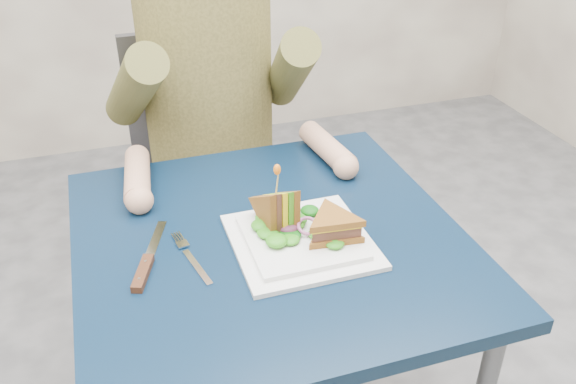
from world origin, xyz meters
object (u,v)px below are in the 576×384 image
object	(u,v)px
sandwich_upright	(278,211)
fork	(192,259)
chair	(208,167)
sandwich_flat	(333,226)
diner	(207,58)
knife	(145,267)
plate	(301,240)
table	(270,267)

from	to	relation	value
sandwich_upright	fork	distance (m)	0.19
chair	sandwich_flat	xyz separation A→B (m)	(0.10, -0.73, 0.23)
fork	diner	bearing A→B (deg)	74.40
diner	sandwich_upright	xyz separation A→B (m)	(0.02, -0.54, -0.13)
knife	diner	bearing A→B (deg)	66.91
plate	sandwich_flat	size ratio (longest dim) A/B	1.90
sandwich_flat	plate	bearing A→B (deg)	155.56
table	fork	world-z (taller)	fork
chair	plate	xyz separation A→B (m)	(0.05, -0.70, 0.20)
table	diner	xyz separation A→B (m)	(-0.00, 0.54, 0.26)
chair	fork	size ratio (longest dim) A/B	5.21
sandwich_flat	chair	bearing A→B (deg)	98.18
knife	sandwich_upright	bearing A→B (deg)	6.84
table	diner	bearing A→B (deg)	90.00
table	fork	bearing A→B (deg)	-169.06
diner	fork	world-z (taller)	diner
table	diner	world-z (taller)	diner
sandwich_flat	sandwich_upright	bearing A→B (deg)	141.47
chair	plate	size ratio (longest dim) A/B	3.58
chair	knife	bearing A→B (deg)	-109.64
table	plate	world-z (taller)	plate
table	sandwich_upright	size ratio (longest dim) A/B	5.60
chair	diner	xyz separation A→B (m)	(-0.00, -0.11, 0.37)
table	sandwich_upright	xyz separation A→B (m)	(0.02, -0.00, 0.13)
table	knife	distance (m)	0.26
table	sandwich_upright	world-z (taller)	sandwich_upright
sandwich_upright	knife	size ratio (longest dim) A/B	0.62
diner	sandwich_flat	world-z (taller)	diner
chair	sandwich_flat	distance (m)	0.77
plate	sandwich_upright	bearing A→B (deg)	126.17
plate	sandwich_upright	world-z (taller)	sandwich_upright
chair	diner	distance (m)	0.39
table	chair	distance (m)	0.67
chair	diner	size ratio (longest dim) A/B	1.25
fork	chair	bearing A→B (deg)	76.85
sandwich_flat	fork	world-z (taller)	sandwich_flat
chair	knife	xyz separation A→B (m)	(-0.25, -0.69, 0.20)
table	sandwich_flat	world-z (taller)	sandwich_flat
sandwich_flat	sandwich_upright	world-z (taller)	sandwich_upright
sandwich_flat	sandwich_upright	size ratio (longest dim) A/B	1.02
plate	fork	xyz separation A→B (m)	(-0.21, 0.01, -0.01)
sandwich_flat	fork	bearing A→B (deg)	171.42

